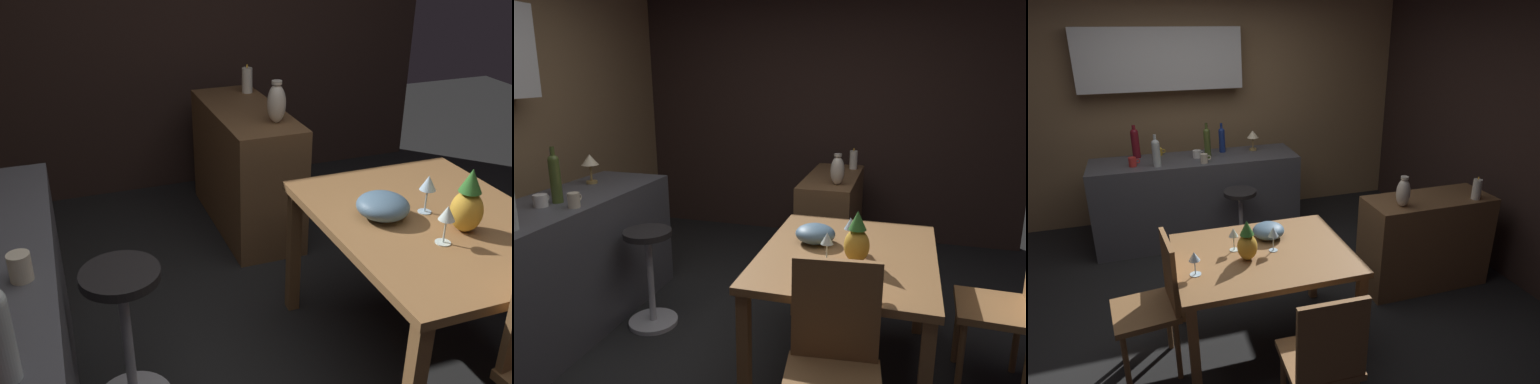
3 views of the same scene
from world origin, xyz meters
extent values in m
cube|color=#33231E|center=(2.55, 0.30, 1.30)|extent=(0.10, 4.40, 2.60)
cube|color=olive|center=(0.14, -0.50, 0.72)|extent=(1.19, 0.94, 0.04)
cube|color=olive|center=(0.69, -0.07, 0.35)|extent=(0.06, 0.06, 0.70)
cube|color=olive|center=(0.69, -0.92, 0.35)|extent=(0.06, 0.06, 0.70)
cube|color=brown|center=(1.70, -0.16, 0.41)|extent=(1.10, 0.44, 0.82)
cylinder|color=olive|center=(0.41, -1.13, 0.22)|extent=(0.04, 0.04, 0.44)
cylinder|color=#262323|center=(0.28, 0.85, 0.67)|extent=(0.32, 0.32, 0.04)
cylinder|color=silver|center=(0.28, 0.85, 0.33)|extent=(0.04, 0.04, 0.65)
cylinder|color=silver|center=(0.22, -0.49, 0.74)|extent=(0.06, 0.06, 0.00)
cylinder|color=silver|center=(0.22, -0.49, 0.80)|extent=(0.01, 0.01, 0.11)
cone|color=silver|center=(0.22, -0.49, 0.88)|extent=(0.07, 0.07, 0.07)
cylinder|color=silver|center=(-0.04, -0.41, 0.74)|extent=(0.06, 0.06, 0.00)
cylinder|color=silver|center=(-0.04, -0.41, 0.80)|extent=(0.01, 0.01, 0.10)
cone|color=silver|center=(-0.04, -0.41, 0.88)|extent=(0.07, 0.07, 0.06)
ellipsoid|color=gold|center=(0.02, -0.55, 0.83)|extent=(0.13, 0.13, 0.18)
cone|color=#2D6B28|center=(0.02, -0.55, 0.97)|extent=(0.09, 0.09, 0.10)
ellipsoid|color=slate|center=(0.24, -0.29, 0.79)|extent=(0.23, 0.23, 0.11)
cylinder|color=beige|center=(-0.01, 1.17, 0.95)|extent=(0.07, 0.07, 0.09)
torus|color=beige|center=(0.04, 1.17, 0.95)|extent=(0.05, 0.01, 0.05)
cylinder|color=white|center=(2.06, -0.29, 0.91)|extent=(0.07, 0.07, 0.17)
ellipsoid|color=yellow|center=(2.06, -0.29, 1.00)|extent=(0.01, 0.01, 0.03)
ellipsoid|color=beige|center=(1.38, -0.24, 0.94)|extent=(0.11, 0.11, 0.23)
cylinder|color=beige|center=(1.38, -0.24, 1.06)|extent=(0.06, 0.06, 0.02)
camera|label=1|loc=(-1.71, 1.00, 1.94)|focal=41.02mm
camera|label=2|loc=(-2.30, -0.77, 1.71)|focal=32.71mm
camera|label=3|loc=(-0.55, -3.11, 2.22)|focal=31.18mm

